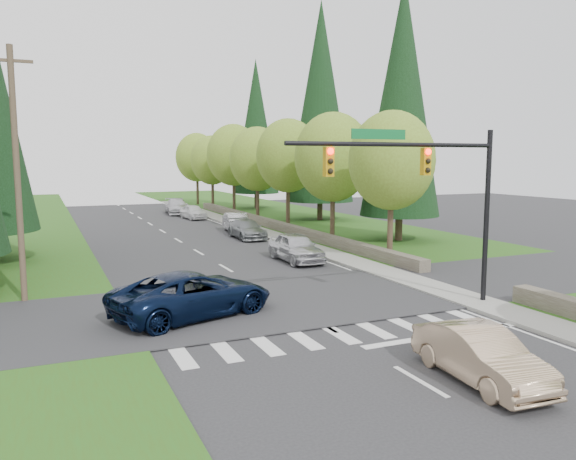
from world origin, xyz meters
TOP-DOWN VIEW (x-y plane):
  - ground at (0.00, 0.00)m, footprint 120.00×120.00m
  - grass_east at (13.00, 20.00)m, footprint 14.00×110.00m
  - cross_street at (0.00, 8.00)m, footprint 120.00×8.00m
  - sidewalk_east at (6.90, 22.00)m, footprint 1.80×80.00m
  - curb_east at (6.05, 22.00)m, footprint 0.20×80.00m
  - stone_wall_north at (8.60, 30.00)m, footprint 0.70×40.00m
  - traffic_signal at (4.37, 4.50)m, footprint 8.70×0.37m
  - utility_pole at (-9.50, 12.00)m, footprint 1.60×0.24m
  - decid_tree_0 at (9.20, 14.00)m, footprint 4.80×4.80m
  - decid_tree_1 at (9.30, 21.00)m, footprint 5.20×5.20m
  - decid_tree_2 at (9.10, 28.00)m, footprint 5.00×5.00m
  - decid_tree_3 at (9.20, 35.00)m, footprint 5.00×5.00m
  - decid_tree_4 at (9.30, 42.00)m, footprint 5.40×5.40m
  - decid_tree_5 at (9.10, 49.00)m, footprint 4.80×4.80m
  - decid_tree_6 at (9.20, 56.00)m, footprint 5.20×5.20m
  - conifer_e_a at (14.00, 20.00)m, footprint 5.44×5.44m
  - conifer_e_b at (15.00, 34.00)m, footprint 6.12×6.12m
  - conifer_e_c at (14.00, 48.00)m, footprint 5.10×5.10m
  - sedan_champagne at (1.41, -1.61)m, footprint 1.79×4.35m
  - suv_navy at (-3.84, 7.24)m, footprint 6.56×4.46m
  - parked_car_a at (4.20, 15.80)m, footprint 1.91×4.68m
  - parked_car_b at (4.76, 25.48)m, footprint 1.95×4.64m
  - parked_car_c at (5.20, 29.00)m, footprint 2.16×4.69m
  - parked_car_d at (4.52, 39.91)m, footprint 1.99×4.17m
  - parked_car_e at (4.20, 45.33)m, footprint 2.69×5.50m

SIDE VIEW (x-z plane):
  - ground at x=0.00m, z-range 0.00..0.00m
  - cross_street at x=0.00m, z-range -0.05..0.05m
  - grass_east at x=13.00m, z-range 0.00..0.06m
  - sidewalk_east at x=6.90m, z-range 0.00..0.13m
  - curb_east at x=6.05m, z-range 0.00..0.13m
  - stone_wall_north at x=8.60m, z-range 0.00..0.70m
  - parked_car_b at x=4.76m, z-range 0.00..1.34m
  - parked_car_d at x=4.52m, z-range 0.00..1.37m
  - sedan_champagne at x=1.41m, z-range 0.00..1.40m
  - parked_car_c at x=5.20m, z-range 0.00..1.49m
  - parked_car_e at x=4.20m, z-range 0.00..1.54m
  - parked_car_a at x=4.20m, z-range 0.00..1.59m
  - suv_navy at x=-3.84m, z-range 0.00..1.67m
  - traffic_signal at x=4.37m, z-range 1.58..8.38m
  - utility_pole at x=-9.50m, z-range 0.14..10.14m
  - decid_tree_5 at x=9.10m, z-range 1.38..9.68m
  - decid_tree_0 at x=9.20m, z-range 1.41..9.78m
  - decid_tree_3 at x=9.20m, z-range 1.39..9.94m
  - decid_tree_1 at x=9.30m, z-range 1.40..10.20m
  - decid_tree_6 at x=9.20m, z-range 1.43..10.30m
  - decid_tree_2 at x=9.10m, z-range 1.52..10.34m
  - decid_tree_4 at x=9.30m, z-range 1.47..10.65m
  - conifer_e_c at x=14.00m, z-range 0.89..17.69m
  - conifer_e_a at x=14.00m, z-range 0.89..18.69m
  - conifer_e_b at x=15.00m, z-range 0.89..20.69m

